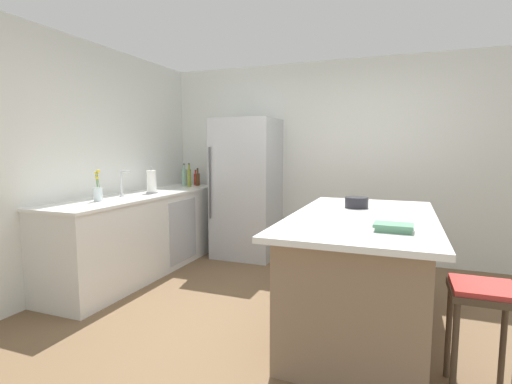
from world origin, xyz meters
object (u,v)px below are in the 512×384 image
object	(u,v)px
refrigerator	(247,188)
mixing_bowl	(357,202)
hot_sauce_bottle	(196,179)
olive_oil_bottle	(189,177)
flower_vase	(98,192)
cookbook_stack	(393,227)
syrup_bottle	(198,179)
paper_towel_roll	(152,182)
sink_faucet	(122,182)
bar_stool	(483,306)
gin_bottle	(184,177)
kitchen_island	(361,272)

from	to	relation	value
refrigerator	mixing_bowl	world-z (taller)	refrigerator
hot_sauce_bottle	refrigerator	bearing A→B (deg)	-9.31
olive_oil_bottle	mixing_bowl	size ratio (longest dim) A/B	1.58
flower_vase	olive_oil_bottle	size ratio (longest dim) A/B	0.99
refrigerator	flower_vase	xyz separation A→B (m)	(-0.90, -1.74, 0.10)
cookbook_stack	syrup_bottle	bearing A→B (deg)	140.28
paper_towel_roll	refrigerator	bearing A→B (deg)	49.35
refrigerator	sink_faucet	size ratio (longest dim) A/B	6.18
syrup_bottle	mixing_bowl	xyz separation A→B (m)	(2.37, -1.33, -0.05)
refrigerator	hot_sauce_bottle	distance (m)	0.88
refrigerator	bar_stool	world-z (taller)	refrigerator
bar_stool	hot_sauce_bottle	distance (m)	4.12
gin_bottle	olive_oil_bottle	size ratio (longest dim) A/B	0.97
paper_towel_roll	olive_oil_bottle	size ratio (longest dim) A/B	0.96
flower_vase	cookbook_stack	size ratio (longest dim) A/B	1.29
syrup_bottle	paper_towel_roll	bearing A→B (deg)	-92.29
cookbook_stack	flower_vase	bearing A→B (deg)	171.10
bar_stool	cookbook_stack	bearing A→B (deg)	168.48
sink_faucet	mixing_bowl	world-z (taller)	sink_faucet
bar_stool	gin_bottle	bearing A→B (deg)	146.21
kitchen_island	syrup_bottle	size ratio (longest dim) A/B	8.14
flower_vase	refrigerator	bearing A→B (deg)	62.62
gin_bottle	cookbook_stack	xyz separation A→B (m)	(2.87, -2.16, -0.10)
cookbook_stack	mixing_bowl	distance (m)	0.98
refrigerator	mixing_bowl	size ratio (longest dim) A/B	9.00
paper_towel_roll	olive_oil_bottle	world-z (taller)	olive_oil_bottle
sink_faucet	paper_towel_roll	bearing A→B (deg)	75.91
bar_stool	sink_faucet	distance (m)	3.52
hot_sauce_bottle	gin_bottle	distance (m)	0.20
hot_sauce_bottle	mixing_bowl	world-z (taller)	hot_sauce_bottle
refrigerator	hot_sauce_bottle	bearing A→B (deg)	170.69
paper_towel_roll	mixing_bowl	distance (m)	2.43
bar_stool	mixing_bowl	bearing A→B (deg)	129.30
refrigerator	bar_stool	xyz separation A→B (m)	(2.43, -2.29, -0.37)
paper_towel_roll	bar_stool	bearing A→B (deg)	-22.19
flower_vase	gin_bottle	distance (m)	1.72
hot_sauce_bottle	bar_stool	bearing A→B (deg)	-36.46
hot_sauce_bottle	olive_oil_bottle	size ratio (longest dim) A/B	0.68
bar_stool	cookbook_stack	xyz separation A→B (m)	(-0.51, 0.10, 0.41)
refrigerator	mixing_bowl	xyz separation A→B (m)	(1.59, -1.27, 0.06)
kitchen_island	gin_bottle	size ratio (longest dim) A/B	6.44
paper_towel_roll	gin_bottle	distance (m)	0.94
gin_bottle	cookbook_stack	distance (m)	3.59
kitchen_island	flower_vase	world-z (taller)	flower_vase
sink_faucet	olive_oil_bottle	size ratio (longest dim) A/B	0.92
gin_bottle	hot_sauce_bottle	bearing A→B (deg)	63.13
bar_stool	olive_oil_bottle	bearing A→B (deg)	146.30
refrigerator	flower_vase	world-z (taller)	refrigerator
sink_faucet	syrup_bottle	distance (m)	1.42
bar_stool	sink_faucet	bearing A→B (deg)	164.38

